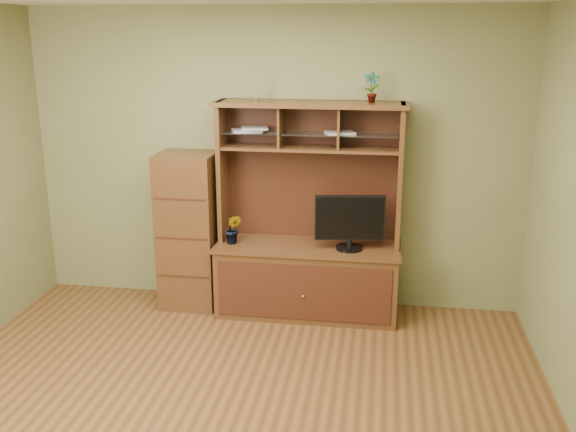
# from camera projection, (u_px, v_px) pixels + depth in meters

# --- Properties ---
(room) EXTENTS (4.54, 4.04, 2.74)m
(room) POSITION_uv_depth(u_px,v_px,m) (218.00, 222.00, 3.93)
(room) COLOR #533317
(room) RESTS_ON ground
(media_hutch) EXTENTS (1.66, 0.61, 1.90)m
(media_hutch) POSITION_uv_depth(u_px,v_px,m) (308.00, 258.00, 5.75)
(media_hutch) COLOR #4D2B16
(media_hutch) RESTS_ON room
(monitor) EXTENTS (0.61, 0.23, 0.48)m
(monitor) POSITION_uv_depth(u_px,v_px,m) (350.00, 221.00, 5.51)
(monitor) COLOR black
(monitor) RESTS_ON media_hutch
(orchid_plant) EXTENTS (0.15, 0.12, 0.27)m
(orchid_plant) POSITION_uv_depth(u_px,v_px,m) (233.00, 229.00, 5.69)
(orchid_plant) COLOR #2C5C1F
(orchid_plant) RESTS_ON media_hutch
(top_plant) EXTENTS (0.14, 0.09, 0.26)m
(top_plant) POSITION_uv_depth(u_px,v_px,m) (371.00, 87.00, 5.33)
(top_plant) COLOR #386523
(top_plant) RESTS_ON media_hutch
(reed_diffuser) EXTENTS (0.05, 0.05, 0.27)m
(reed_diffuser) POSITION_uv_depth(u_px,v_px,m) (256.00, 89.00, 5.48)
(reed_diffuser) COLOR silver
(reed_diffuser) RESTS_ON media_hutch
(magazines) EXTENTS (1.11, 0.26, 0.04)m
(magazines) POSITION_uv_depth(u_px,v_px,m) (279.00, 130.00, 5.55)
(magazines) COLOR #AEAEB3
(magazines) RESTS_ON media_hutch
(side_cabinet) EXTENTS (0.51, 0.47, 1.43)m
(side_cabinet) POSITION_uv_depth(u_px,v_px,m) (189.00, 231.00, 5.87)
(side_cabinet) COLOR #4D2B16
(side_cabinet) RESTS_ON room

